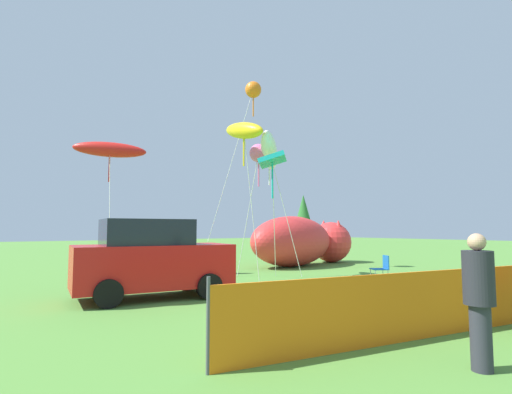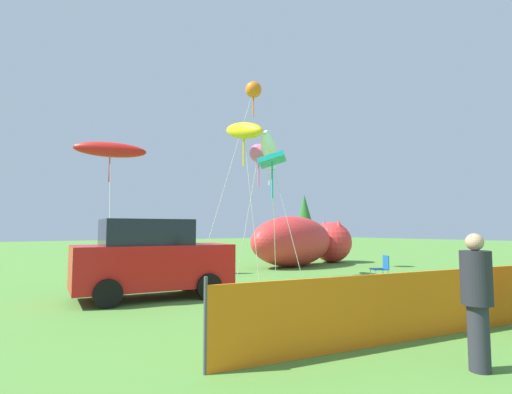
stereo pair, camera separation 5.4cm
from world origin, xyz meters
name	(u,v)px [view 1 (the left image)]	position (x,y,z in m)	size (l,w,h in m)	color
ground_plane	(342,296)	(0.00, 0.00, 0.00)	(120.00, 120.00, 0.00)	#548C38
parked_car	(152,259)	(-4.42, 2.71, 1.03)	(4.26, 2.42, 2.10)	red
folding_chair	(382,267)	(3.04, 0.93, 0.56)	(0.71, 0.71, 0.94)	#1959A5
inflatable_cat	(302,243)	(5.30, 7.45, 1.14)	(7.39, 3.46, 2.47)	red
safety_fence	(464,300)	(-1.11, -3.93, 0.56)	(9.65, 1.69, 1.23)	orange
spectator_in_yellow_shirt	(479,295)	(-2.96, -5.09, 0.97)	(0.39, 0.39, 1.78)	#2D2D38
kite_yellow_hero	(244,131)	(-0.51, 4.11, 5.39)	(0.83, 2.32, 5.97)	silver
kite_orange_flower	(253,91)	(2.22, 7.40, 8.40)	(2.49, 1.67, 8.84)	silver
kite_teal_diamond	(272,162)	(-0.25, 2.77, 4.09)	(2.26, 2.51, 4.41)	silver
kite_white_ghost	(269,152)	(0.79, 4.29, 4.80)	(2.43, 2.71, 5.60)	silver
kite_red_lizard	(110,150)	(-4.01, 8.52, 5.00)	(2.84, 3.08, 5.38)	silver
kite_pink_octopus	(259,154)	(0.52, 4.62, 4.74)	(0.74, 1.29, 5.13)	silver
horizon_tree_mid	(303,214)	(24.96, 28.75, 3.73)	(2.54, 2.54, 6.07)	brown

